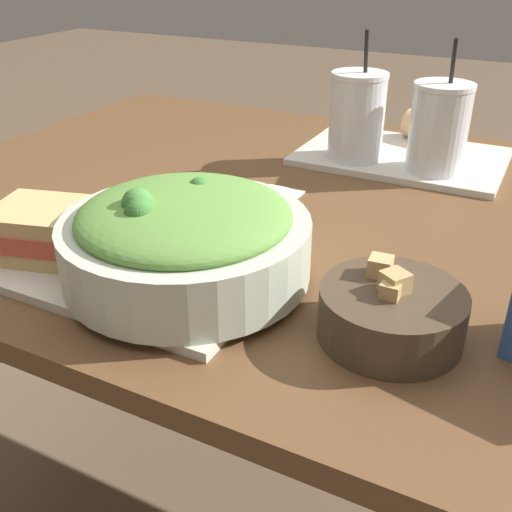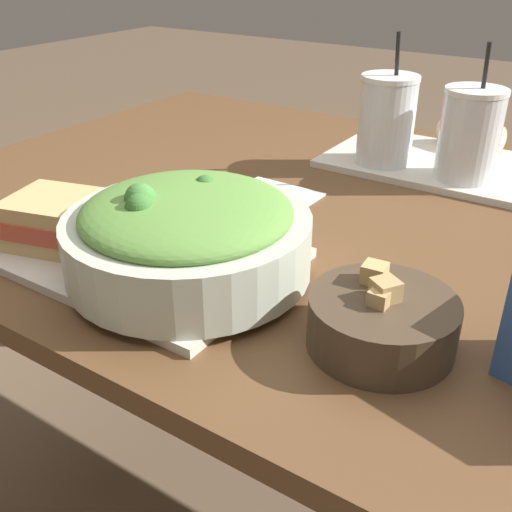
{
  "view_description": "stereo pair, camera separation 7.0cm",
  "coord_description": "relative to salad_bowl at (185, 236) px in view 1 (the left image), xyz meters",
  "views": [
    {
      "loc": [
        0.26,
        -0.82,
        1.15
      ],
      "look_at": [
        -0.02,
        -0.27,
        0.82
      ],
      "focal_mm": 42.0,
      "sensor_mm": 36.0,
      "label": 1
    },
    {
      "loc": [
        0.32,
        -0.78,
        1.15
      ],
      "look_at": [
        -0.02,
        -0.27,
        0.82
      ],
      "focal_mm": 42.0,
      "sensor_mm": 36.0,
      "label": 2
    }
  ],
  "objects": [
    {
      "name": "soup_bowl",
      "position": [
        0.25,
        0.0,
        -0.03
      ],
      "size": [
        0.15,
        0.15,
        0.08
      ],
      "color": "#473828",
      "rests_on": "dining_table"
    },
    {
      "name": "baguette_near",
      "position": [
        -0.08,
        0.1,
        -0.02
      ],
      "size": [
        0.13,
        0.06,
        0.06
      ],
      "rotation": [
        0.0,
        0.0,
        1.58
      ],
      "color": "tan",
      "rests_on": "tray_near"
    },
    {
      "name": "tray_near",
      "position": [
        -0.08,
        0.01,
        -0.06
      ],
      "size": [
        0.37,
        0.26,
        0.01
      ],
      "color": "beige",
      "rests_on": "dining_table"
    },
    {
      "name": "baguette_far",
      "position": [
        0.15,
        0.67,
        -0.02
      ],
      "size": [
        0.13,
        0.09,
        0.06
      ],
      "rotation": [
        0.0,
        0.0,
        1.27
      ],
      "color": "tan",
      "rests_on": "tray_far"
    },
    {
      "name": "drink_cup_dark",
      "position": [
        0.04,
        0.5,
        0.02
      ],
      "size": [
        0.1,
        0.1,
        0.23
      ],
      "color": "silver",
      "rests_on": "tray_far"
    },
    {
      "name": "sandwich_near",
      "position": [
        -0.18,
        -0.03,
        -0.02
      ],
      "size": [
        0.18,
        0.14,
        0.06
      ],
      "rotation": [
        0.0,
        0.0,
        0.27
      ],
      "color": "tan",
      "rests_on": "tray_near"
    },
    {
      "name": "tray_far",
      "position": [
        0.11,
        0.57,
        -0.06
      ],
      "size": [
        0.37,
        0.26,
        0.01
      ],
      "color": "beige",
      "rests_on": "dining_table"
    },
    {
      "name": "napkin_folded",
      "position": [
        -0.05,
        0.29,
        -0.06
      ],
      "size": [
        0.14,
        0.1,
        0.0
      ],
      "color": "silver",
      "rests_on": "dining_table"
    },
    {
      "name": "dining_table",
      "position": [
        0.1,
        0.3,
        -0.15
      ],
      "size": [
        1.5,
        0.98,
        0.77
      ],
      "color": "brown",
      "rests_on": "ground_plane"
    },
    {
      "name": "salad_bowl",
      "position": [
        0.0,
        0.0,
        0.0
      ],
      "size": [
        0.3,
        0.3,
        0.12
      ],
      "color": "beige",
      "rests_on": "tray_near"
    },
    {
      "name": "drink_cup_red",
      "position": [
        0.18,
        0.5,
        0.02
      ],
      "size": [
        0.1,
        0.1,
        0.22
      ],
      "color": "silver",
      "rests_on": "tray_far"
    }
  ]
}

